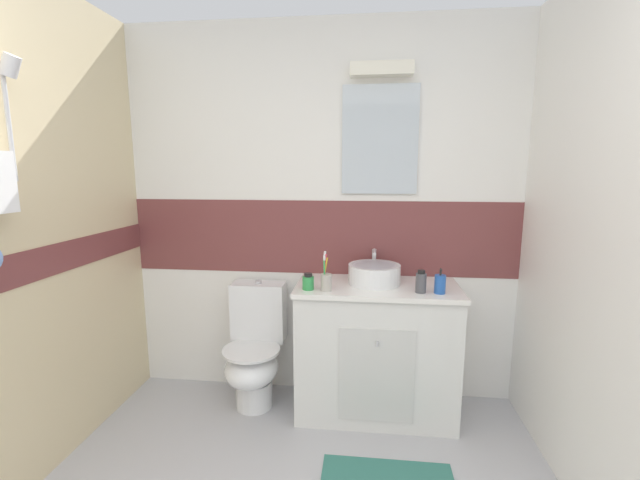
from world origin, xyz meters
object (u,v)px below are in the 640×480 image
Objects in this scene: sink_basin at (374,273)px; toilet at (255,350)px; soap_dispenser at (440,284)px; hair_gel_jar at (308,282)px; toothbrush_cup at (326,280)px; lotion_bottle_short at (421,282)px.

sink_basin reaches higher than toilet.
hair_gel_jar is (-0.77, -0.01, -0.01)m from soap_dispenser.
soap_dispenser reaches higher than hair_gel_jar.
toothbrush_cup is 1.58× the size of soap_dispenser.
lotion_bottle_short reaches higher than toilet.
toilet is at bearing -177.71° from sink_basin.
toilet is 0.75m from toothbrush_cup.
sink_basin is 2.76× the size of lotion_bottle_short.
soap_dispenser is 0.77m from hair_gel_jar.
soap_dispenser is at bearing 1.79° from toothbrush_cup.
soap_dispenser is 1.11× the size of lotion_bottle_short.
soap_dispenser is (0.37, -0.17, -0.01)m from sink_basin.
hair_gel_jar reaches higher than toilet.
soap_dispenser is 1.50× the size of hair_gel_jar.
toilet is at bearing 172.33° from lotion_bottle_short.
toothbrush_cup is at bearing -5.43° from hair_gel_jar.
toothbrush_cup reaches higher than hair_gel_jar.
toothbrush_cup reaches higher than lotion_bottle_short.
soap_dispenser is at bearing -24.81° from sink_basin.
sink_basin is 0.34m from toothbrush_cup.
soap_dispenser is at bearing -0.92° from lotion_bottle_short.
sink_basin is at bearing 25.00° from hair_gel_jar.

